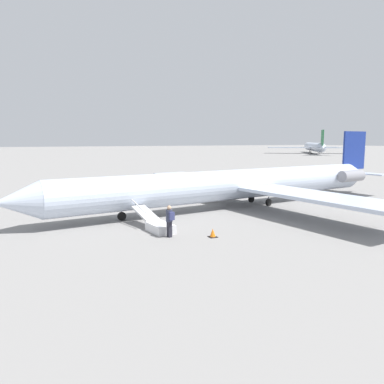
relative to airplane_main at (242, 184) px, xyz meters
name	(u,v)px	position (x,y,z in m)	size (l,w,h in m)	color
ground_plane	(233,207)	(0.92, 0.09, -1.81)	(600.00, 600.00, 0.00)	gray
airplane_main	(242,184)	(0.00, 0.00, 0.00)	(33.93, 26.33, 6.07)	silver
airplane_taxiing_distant	(314,147)	(-93.88, -87.47, 0.80)	(32.57, 40.00, 8.77)	silver
boarding_stairs	(157,225)	(9.02, 4.59, -1.45)	(1.41, 4.09, 1.57)	silver
passenger	(170,219)	(8.94, 6.26, -0.80)	(0.36, 0.55, 1.74)	#23232D
traffic_cone_near_stairs	(213,233)	(6.86, 7.31, -1.59)	(0.44, 0.44, 0.48)	black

